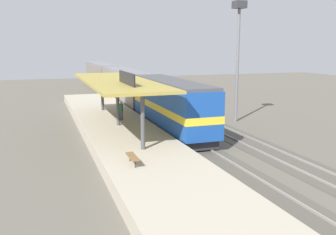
{
  "coord_description": "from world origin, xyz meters",
  "views": [
    {
      "loc": [
        -10.74,
        -30.91,
        7.5
      ],
      "look_at": [
        -1.38,
        -3.59,
        2.0
      ],
      "focal_mm": 40.38,
      "sensor_mm": 36.0,
      "label": 1
    }
  ],
  "objects_px": {
    "passenger_carriage_front": "(126,86)",
    "passenger_carriage_rear": "(101,75)",
    "locomotive": "(171,105)",
    "light_mast": "(238,36)",
    "person_waiting": "(121,110)",
    "platform_bench": "(132,157)"
  },
  "relations": [
    {
      "from": "person_waiting",
      "to": "passenger_carriage_rear",
      "type": "bearing_deg",
      "value": 83.88
    },
    {
      "from": "platform_bench",
      "to": "light_mast",
      "type": "distance_m",
      "value": 20.27
    },
    {
      "from": "passenger_carriage_front",
      "to": "passenger_carriage_rear",
      "type": "xyz_separation_m",
      "value": [
        0.0,
        20.8,
        0.0
      ]
    },
    {
      "from": "locomotive",
      "to": "passenger_carriage_front",
      "type": "xyz_separation_m",
      "value": [
        0.0,
        18.0,
        -0.1
      ]
    },
    {
      "from": "passenger_carriage_front",
      "to": "locomotive",
      "type": "bearing_deg",
      "value": -90.0
    },
    {
      "from": "person_waiting",
      "to": "locomotive",
      "type": "bearing_deg",
      "value": -31.53
    },
    {
      "from": "locomotive",
      "to": "person_waiting",
      "type": "bearing_deg",
      "value": 148.47
    },
    {
      "from": "passenger_carriage_rear",
      "to": "person_waiting",
      "type": "xyz_separation_m",
      "value": [
        -3.91,
        -36.4,
        -0.46
      ]
    },
    {
      "from": "locomotive",
      "to": "passenger_carriage_front",
      "type": "height_order",
      "value": "locomotive"
    },
    {
      "from": "light_mast",
      "to": "person_waiting",
      "type": "bearing_deg",
      "value": -179.13
    },
    {
      "from": "locomotive",
      "to": "light_mast",
      "type": "distance_m",
      "value": 10.16
    },
    {
      "from": "platform_bench",
      "to": "person_waiting",
      "type": "distance_m",
      "value": 13.06
    },
    {
      "from": "passenger_carriage_front",
      "to": "passenger_carriage_rear",
      "type": "bearing_deg",
      "value": 90.0
    },
    {
      "from": "passenger_carriage_front",
      "to": "person_waiting",
      "type": "distance_m",
      "value": 16.09
    },
    {
      "from": "platform_bench",
      "to": "light_mast",
      "type": "height_order",
      "value": "light_mast"
    },
    {
      "from": "light_mast",
      "to": "person_waiting",
      "type": "relative_size",
      "value": 6.84
    },
    {
      "from": "platform_bench",
      "to": "locomotive",
      "type": "relative_size",
      "value": 0.12
    },
    {
      "from": "locomotive",
      "to": "light_mast",
      "type": "height_order",
      "value": "light_mast"
    },
    {
      "from": "passenger_carriage_front",
      "to": "passenger_carriage_rear",
      "type": "relative_size",
      "value": 1.0
    },
    {
      "from": "passenger_carriage_rear",
      "to": "light_mast",
      "type": "height_order",
      "value": "light_mast"
    },
    {
      "from": "passenger_carriage_front",
      "to": "light_mast",
      "type": "height_order",
      "value": "light_mast"
    },
    {
      "from": "locomotive",
      "to": "person_waiting",
      "type": "distance_m",
      "value": 4.62
    }
  ]
}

